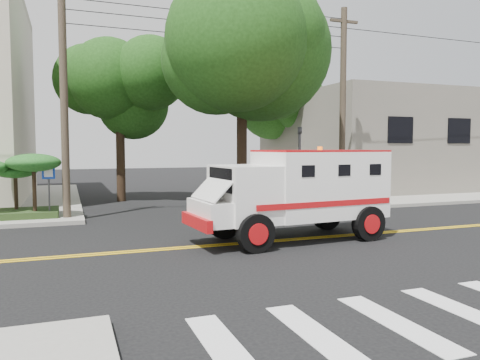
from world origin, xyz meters
name	(u,v)px	position (x,y,z in m)	size (l,w,h in m)	color
ground	(272,241)	(0.00, 0.00, 0.00)	(100.00, 100.00, 0.00)	black
sidewalk_ne	(374,188)	(13.50, 13.50, 0.07)	(17.00, 17.00, 0.15)	gray
building_right	(389,141)	(15.00, 14.00, 3.15)	(14.00, 12.00, 6.00)	slate
utility_pole_left	(64,99)	(-5.60, 6.00, 4.50)	(0.28, 0.28, 9.00)	#382D23
utility_pole_right	(343,108)	(6.30, 6.20, 4.50)	(0.28, 0.28, 9.00)	#382D23
tree_main	(254,41)	(1.94, 6.21, 7.20)	(6.08, 5.70, 9.85)	black
tree_left	(126,87)	(-2.68, 11.79, 5.73)	(4.48, 4.20, 7.70)	black
tree_right	(296,97)	(8.84, 15.77, 6.09)	(4.80, 4.50, 8.20)	black
traffic_signal	(299,159)	(3.80, 5.60, 2.23)	(0.15, 0.18, 3.60)	#3F3F42
accessibility_sign	(49,185)	(-6.20, 6.17, 1.37)	(0.45, 0.10, 2.02)	#3F3F42
palm_planter	(13,177)	(-7.44, 6.62, 1.65)	(3.52, 2.63, 2.36)	#1E3314
armored_truck	(298,189)	(0.83, -0.02, 1.51)	(5.99, 2.77, 2.65)	white
pedestrian_a	(360,178)	(8.83, 8.42, 1.12)	(0.71, 0.46, 1.93)	gray
pedestrian_b	(313,180)	(6.48, 9.23, 1.01)	(0.84, 0.65, 1.73)	gray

